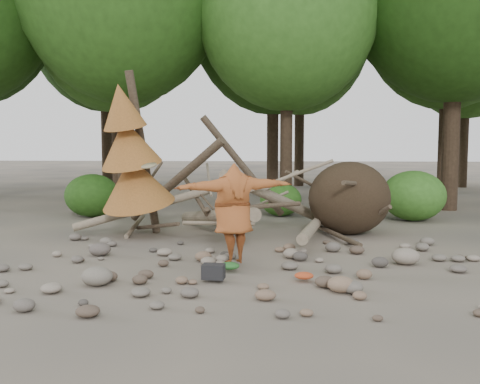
{
  "coord_description": "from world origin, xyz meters",
  "views": [
    {
      "loc": [
        0.55,
        -10.2,
        2.5
      ],
      "look_at": [
        -0.18,
        1.5,
        1.4
      ],
      "focal_mm": 40.0,
      "sensor_mm": 36.0,
      "label": 1
    }
  ],
  "objects": [
    {
      "name": "cloth_green",
      "position": [
        -0.28,
        -0.12,
        0.07
      ],
      "size": [
        0.38,
        0.32,
        0.14
      ],
      "primitive_type": "ellipsoid",
      "color": "#265E25",
      "rests_on": "ground"
    },
    {
      "name": "cloth_orange",
      "position": [
        1.11,
        -0.76,
        0.06
      ],
      "size": [
        0.34,
        0.28,
        0.13
      ],
      "primitive_type": "ellipsoid",
      "color": "#AB3E1D",
      "rests_on": "ground"
    },
    {
      "name": "boulder_mid_right",
      "position": [
        3.26,
        0.75,
        0.17
      ],
      "size": [
        0.57,
        0.51,
        0.34
      ],
      "primitive_type": "ellipsoid",
      "color": "gray",
      "rests_on": "ground"
    },
    {
      "name": "boulder_mid_left",
      "position": [
        -3.26,
        1.17,
        0.14
      ],
      "size": [
        0.48,
        0.43,
        0.29
      ],
      "primitive_type": "ellipsoid",
      "color": "#5A514B",
      "rests_on": "ground"
    },
    {
      "name": "bush_right",
      "position": [
        5.0,
        7.0,
        0.8
      ],
      "size": [
        2.0,
        2.0,
        1.6
      ],
      "primitive_type": "ellipsoid",
      "color": "#3A7624",
      "rests_on": "ground"
    },
    {
      "name": "frisbee_thrower",
      "position": [
        -0.24,
        0.33,
        1.08
      ],
      "size": [
        2.99,
        1.65,
        2.04
      ],
      "color": "#984C22",
      "rests_on": "ground"
    },
    {
      "name": "bush_mid",
      "position": [
        0.8,
        7.8,
        0.56
      ],
      "size": [
        1.4,
        1.4,
        1.12
      ],
      "primitive_type": "ellipsoid",
      "color": "#2F631C",
      "rests_on": "ground"
    },
    {
      "name": "bush_left",
      "position": [
        -5.5,
        7.2,
        0.72
      ],
      "size": [
        1.8,
        1.8,
        1.44
      ],
      "primitive_type": "ellipsoid",
      "color": "#244E14",
      "rests_on": "ground"
    },
    {
      "name": "boulder_front_right",
      "position": [
        1.69,
        -1.4,
        0.14
      ],
      "size": [
        0.45,
        0.41,
        0.27
      ],
      "primitive_type": "ellipsoid",
      "color": "#836952",
      "rests_on": "ground"
    },
    {
      "name": "dead_conifer",
      "position": [
        -3.12,
        3.37,
        2.11
      ],
      "size": [
        2.06,
        2.16,
        4.35
      ],
      "color": "#4C3F30",
      "rests_on": "ground"
    },
    {
      "name": "ground",
      "position": [
        0.0,
        0.0,
        0.0
      ],
      "size": [
        120.0,
        120.0,
        0.0
      ],
      "primitive_type": "plane",
      "color": "#514C44",
      "rests_on": "ground"
    },
    {
      "name": "backpack",
      "position": [
        -0.51,
        -0.88,
        0.13
      ],
      "size": [
        0.42,
        0.3,
        0.26
      ],
      "primitive_type": "cube",
      "rotation": [
        0.0,
        0.0,
        -0.11
      ],
      "color": "black",
      "rests_on": "ground"
    },
    {
      "name": "deadfall_pile",
      "position": [
        2.02,
        4.24,
        0.95
      ],
      "size": [
        8.55,
        5.24,
        3.3
      ],
      "color": "#332619",
      "rests_on": "ground"
    },
    {
      "name": "boulder_front_left",
      "position": [
        -2.52,
        -1.23,
        0.16
      ],
      "size": [
        0.55,
        0.49,
        0.33
      ],
      "primitive_type": "ellipsoid",
      "color": "slate",
      "rests_on": "ground"
    }
  ]
}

